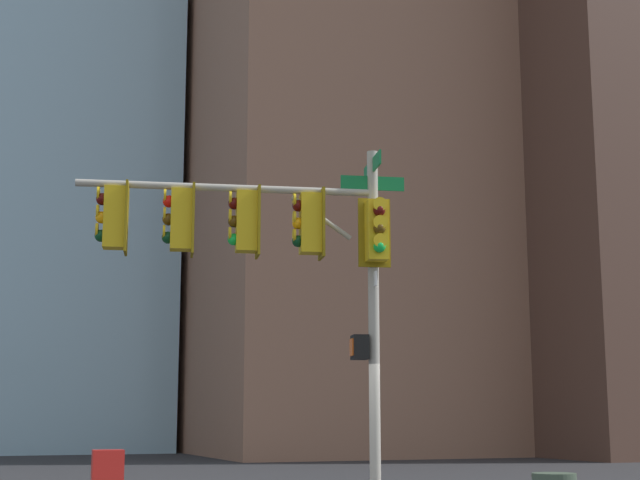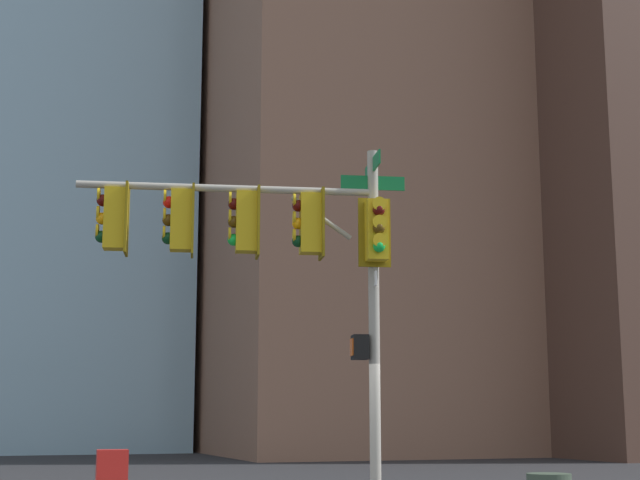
% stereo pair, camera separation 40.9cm
% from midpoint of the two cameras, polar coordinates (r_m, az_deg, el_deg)
% --- Properties ---
extents(signal_pole_assembly, '(1.75, 5.34, 6.09)m').
position_cam_midpoint_polar(signal_pole_assembly, '(15.98, -2.06, -0.13)').
color(signal_pole_assembly, '#9E998C').
rests_on(signal_pole_assembly, ground_plane).
extents(newspaper_box, '(0.48, 0.59, 1.05)m').
position_cam_midpoint_polar(newspaper_box, '(18.59, -11.48, -13.56)').
color(newspaper_box, red).
rests_on(newspaper_box, ground_plane).
extents(building_brick_nearside, '(20.19, 20.22, 39.38)m').
position_cam_midpoint_polar(building_brick_nearside, '(51.69, 4.64, 10.23)').
color(building_brick_nearside, '#845B47').
rests_on(building_brick_nearside, ground_plane).
extents(building_brick_midblock, '(21.38, 19.59, 43.90)m').
position_cam_midpoint_polar(building_brick_midblock, '(54.95, 18.05, 11.97)').
color(building_brick_midblock, '#4C3328').
rests_on(building_brick_midblock, ground_plane).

